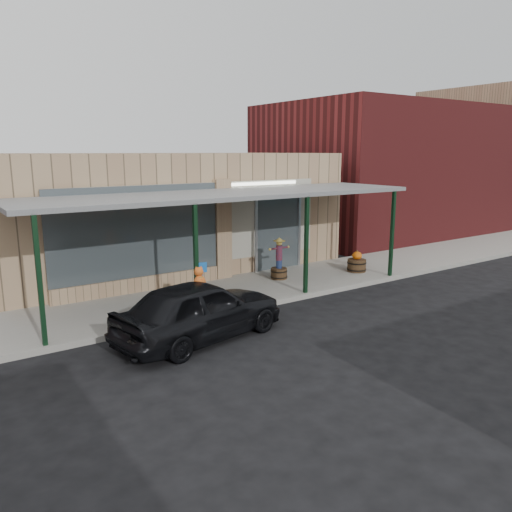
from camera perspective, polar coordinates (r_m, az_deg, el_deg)
ground at (r=12.32m, az=5.58°, el=-8.45°), size 120.00×120.00×0.00m
sidewalk at (r=15.09m, az=-3.19°, el=-4.27°), size 40.00×3.20×0.15m
storefront at (r=18.69m, az=-10.53°, el=5.00°), size 12.00×6.25×4.20m
awning at (r=14.52m, az=-3.25°, el=6.90°), size 12.00×3.00×3.04m
block_buildings_near at (r=20.37m, az=-6.66°, el=10.39°), size 61.00×8.00×8.00m
barrel_scarecrow at (r=16.38m, az=2.65°, el=-1.01°), size 0.81×0.69×1.38m
barrel_pumpkin at (r=17.74m, az=11.43°, el=-0.89°), size 0.76×0.76×0.76m
handicap_sign at (r=13.14m, az=-6.18°, el=-2.68°), size 0.26×0.09×1.28m
parked_sedan at (r=11.56m, az=-6.42°, el=-6.11°), size 4.41×2.46×1.54m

